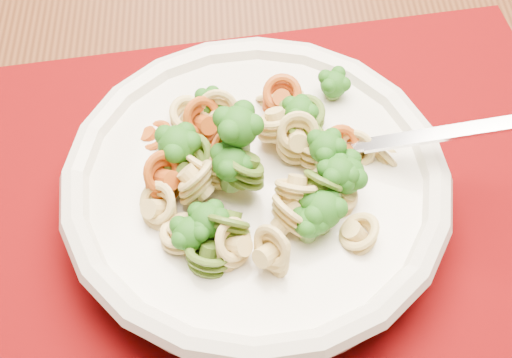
% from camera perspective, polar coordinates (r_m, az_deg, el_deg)
% --- Properties ---
extents(dining_table, '(1.47, 1.22, 0.78)m').
position_cam_1_polar(dining_table, '(0.69, -2.40, 0.75)').
color(dining_table, '#5A3019').
rests_on(dining_table, ground).
extents(placemat, '(0.60, 0.56, 0.00)m').
position_cam_1_polar(placemat, '(0.51, 1.43, -3.34)').
color(placemat, '#5C0403').
rests_on(placemat, dining_table).
extents(pasta_bowl, '(0.27, 0.27, 0.05)m').
position_cam_1_polar(pasta_bowl, '(0.49, 0.00, -0.66)').
color(pasta_bowl, silver).
rests_on(pasta_bowl, placemat).
extents(pasta_broccoli_heap, '(0.23, 0.23, 0.06)m').
position_cam_1_polar(pasta_broccoli_heap, '(0.48, 0.00, 0.42)').
color(pasta_broccoli_heap, '#E9C673').
rests_on(pasta_broccoli_heap, pasta_bowl).
extents(fork, '(0.18, 0.07, 0.08)m').
position_cam_1_polar(fork, '(0.49, 5.84, 2.23)').
color(fork, silver).
rests_on(fork, pasta_bowl).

